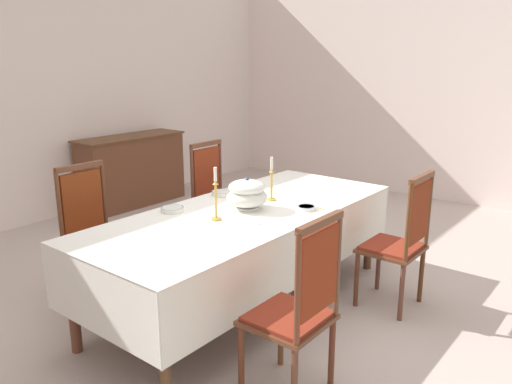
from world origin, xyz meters
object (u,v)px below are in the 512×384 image
(chair_south_a, at_px, (298,307))
(chair_north_a, at_px, (94,234))
(dining_table, at_px, (246,219))
(candlestick_east, at_px, (272,183))
(bowl_near_left, at_px, (306,208))
(bowl_far_left, at_px, (172,209))
(bowl_near_right, at_px, (222,193))
(spoon_primary, at_px, (311,205))
(chair_south_b, at_px, (400,240))
(soup_tureen, at_px, (247,194))
(sideboard, at_px, (132,170))
(spoon_secondary, at_px, (230,191))
(chair_north_b, at_px, (216,197))
(candlestick_west, at_px, (216,199))

(chair_south_a, bearing_deg, chair_north_a, 90.00)
(dining_table, xyz_separation_m, candlestick_east, (0.32, -0.00, 0.22))
(dining_table, bearing_deg, chair_north_a, 126.20)
(chair_north_a, xyz_separation_m, bowl_near_left, (0.97, -1.30, 0.23))
(bowl_near_left, height_order, bowl_far_left, bowl_far_left)
(candlestick_east, bearing_deg, chair_south_a, -137.05)
(chair_north_a, xyz_separation_m, bowl_near_right, (0.88, -0.53, 0.23))
(chair_north_a, bearing_deg, spoon_primary, 130.19)
(bowl_far_left, bearing_deg, chair_south_b, -51.69)
(dining_table, relative_size, spoon_primary, 14.94)
(soup_tureen, xyz_separation_m, bowl_far_left, (-0.39, 0.39, -0.10))
(candlestick_east, height_order, bowl_near_left, candlestick_east)
(candlestick_east, distance_m, bowl_far_left, 0.81)
(bowl_near_right, bearing_deg, sideboard, 67.97)
(soup_tureen, height_order, bowl_near_left, soup_tureen)
(spoon_primary, bearing_deg, dining_table, 151.49)
(soup_tureen, height_order, spoon_primary, soup_tureen)
(dining_table, bearing_deg, sideboard, 67.54)
(candlestick_east, height_order, bowl_far_left, candlestick_east)
(soup_tureen, distance_m, bowl_far_left, 0.56)
(chair_south_a, distance_m, spoon_secondary, 1.71)
(dining_table, height_order, chair_north_a, chair_north_a)
(chair_south_a, distance_m, bowl_far_left, 1.39)
(sideboard, bearing_deg, chair_south_b, 82.27)
(bowl_near_left, relative_size, spoon_primary, 0.80)
(chair_north_b, relative_size, bowl_far_left, 6.23)
(chair_north_a, distance_m, spoon_primary, 1.68)
(candlestick_east, relative_size, bowl_near_left, 2.48)
(chair_south_a, bearing_deg, bowl_near_right, 56.89)
(bowl_near_left, relative_size, spoon_secondary, 0.80)
(chair_north_a, xyz_separation_m, chair_south_b, (1.37, -1.88, -0.01))
(bowl_near_right, bearing_deg, candlestick_east, -72.10)
(soup_tureen, height_order, bowl_near_right, soup_tureen)
(soup_tureen, bearing_deg, bowl_near_right, 66.98)
(chair_south_b, bearing_deg, candlestick_west, 136.92)
(chair_south_a, height_order, chair_south_b, chair_south_a)
(bowl_near_left, bearing_deg, candlestick_west, 149.30)
(candlestick_west, height_order, spoon_secondary, candlestick_west)
(chair_south_b, xyz_separation_m, chair_north_b, (0.00, 1.88, 0.01))
(dining_table, xyz_separation_m, chair_north_a, (-0.69, 0.94, -0.14))
(dining_table, distance_m, candlestick_east, 0.39)
(dining_table, relative_size, candlestick_west, 6.96)
(candlestick_east, xyz_separation_m, bowl_near_right, (-0.13, 0.41, -0.12))
(spoon_secondary, bearing_deg, sideboard, 80.91)
(bowl_near_left, relative_size, sideboard, 0.10)
(spoon_secondary, bearing_deg, chair_south_b, -64.29)
(bowl_far_left, height_order, sideboard, sideboard)
(candlestick_east, distance_m, bowl_near_right, 0.44)
(candlestick_east, distance_m, bowl_near_left, 0.38)
(bowl_near_left, bearing_deg, bowl_far_left, 130.89)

